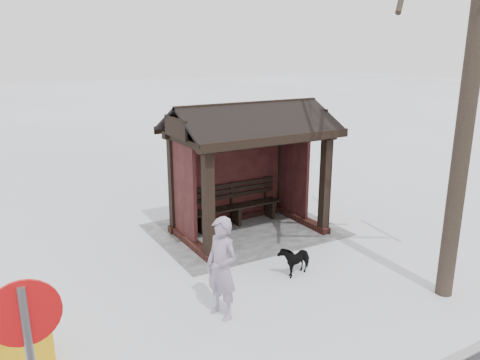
# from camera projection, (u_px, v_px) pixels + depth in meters

# --- Properties ---
(ground) EXTENTS (120.00, 120.00, 0.00)m
(ground) POSITION_uv_depth(u_px,v_px,m) (249.00, 233.00, 11.10)
(ground) COLOR white
(ground) RESTS_ON ground
(kerb) EXTENTS (120.00, 0.15, 0.06)m
(kerb) POSITION_uv_depth(u_px,v_px,m) (454.00, 360.00, 6.52)
(kerb) COLOR gray
(kerb) RESTS_ON ground
(trampled_patch) EXTENTS (4.20, 3.20, 0.02)m
(trampled_patch) POSITION_uv_depth(u_px,v_px,m) (245.00, 230.00, 11.26)
(trampled_patch) COLOR gray
(trampled_patch) RESTS_ON ground
(bus_shelter) EXTENTS (3.60, 2.40, 3.09)m
(bus_shelter) POSITION_uv_depth(u_px,v_px,m) (246.00, 142.00, 10.65)
(bus_shelter) COLOR #381814
(bus_shelter) RESTS_ON ground
(pedestrian) EXTENTS (0.56, 0.71, 1.69)m
(pedestrian) POSITION_uv_depth(u_px,v_px,m) (222.00, 268.00, 7.42)
(pedestrian) COLOR gray
(pedestrian) RESTS_ON ground
(dog) EXTENTS (0.77, 0.49, 0.60)m
(dog) POSITION_uv_depth(u_px,v_px,m) (295.00, 259.00, 9.02)
(dog) COLOR black
(dog) RESTS_ON ground
(grit_bin) EXTENTS (0.99, 0.81, 0.65)m
(grit_bin) POSITION_uv_depth(u_px,v_px,m) (16.00, 346.00, 6.31)
(grit_bin) COLOR #C08E0B
(grit_bin) RESTS_ON ground
(road_sign) EXTENTS (0.61, 0.10, 2.38)m
(road_sign) POSITION_uv_depth(u_px,v_px,m) (30.00, 351.00, 3.98)
(road_sign) COLOR slate
(road_sign) RESTS_ON ground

